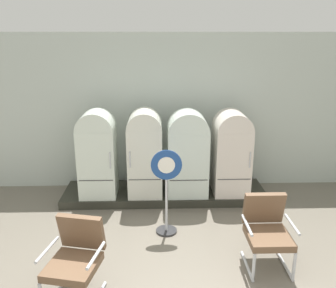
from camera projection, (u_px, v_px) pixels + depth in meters
back_wall at (164, 112)px, 6.85m from camera, size 11.76×0.12×2.94m
display_plinth at (165, 193)px, 6.67m from camera, size 3.68×0.95×0.14m
refrigerator_0 at (97, 151)px, 6.23m from camera, size 0.63×0.61×1.53m
refrigerator_1 at (145, 150)px, 6.30m from camera, size 0.60×0.69×1.52m
refrigerator_2 at (188, 151)px, 6.29m from camera, size 0.70×0.62×1.51m
refrigerator_3 at (231, 150)px, 6.35m from camera, size 0.62×0.70×1.49m
armchair_left at (76, 256)px, 4.06m from camera, size 0.70×0.77×0.93m
armchair_right at (267, 228)px, 4.63m from camera, size 0.61×0.67×0.93m
sign_stand at (167, 194)px, 5.32m from camera, size 0.45×0.32×1.33m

